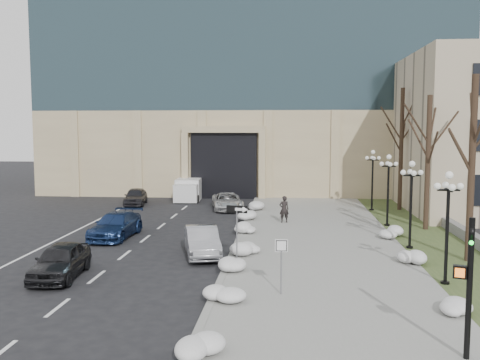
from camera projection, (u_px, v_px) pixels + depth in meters
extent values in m
plane|color=black|center=(229.00, 335.00, 16.84)|extent=(160.00, 160.00, 0.00)
cube|color=gray|center=(317.00, 241.00, 30.39)|extent=(9.00, 40.00, 0.12)
cube|color=gray|center=(239.00, 239.00, 30.79)|extent=(0.30, 40.00, 0.14)
cube|color=#374824|center=(435.00, 243.00, 29.82)|extent=(4.00, 40.00, 0.10)
cube|color=gray|center=(460.00, 232.00, 31.59)|extent=(0.50, 30.00, 0.70)
cube|color=tan|center=(253.00, 150.00, 58.24)|extent=(40.00, 20.00, 8.00)
cube|color=black|center=(225.00, 165.00, 49.59)|extent=(6.00, 2.50, 6.00)
cube|color=tan|center=(223.00, 129.00, 47.88)|extent=(7.50, 0.60, 0.60)
cube|color=tan|center=(185.00, 166.00, 48.52)|extent=(0.60, 0.60, 6.00)
cube|color=tan|center=(262.00, 166.00, 47.90)|extent=(0.60, 0.60, 6.00)
cube|color=black|center=(479.00, 190.00, 34.17)|extent=(1.40, 0.25, 2.00)
imported|color=black|center=(60.00, 261.00, 23.21)|extent=(2.15, 4.55, 1.51)
imported|color=#A0A1A8|center=(202.00, 241.00, 27.12)|extent=(2.64, 4.75, 1.48)
imported|color=navy|center=(116.00, 225.00, 31.57)|extent=(2.32, 5.18, 1.47)
imported|color=silver|center=(227.00, 201.00, 42.15)|extent=(3.13, 5.15, 1.33)
imported|color=#2D2D32|center=(136.00, 196.00, 44.81)|extent=(2.24, 4.35, 1.42)
imported|color=black|center=(284.00, 209.00, 35.88)|extent=(0.73, 0.56, 1.80)
cube|color=silver|center=(190.00, 188.00, 48.65)|extent=(2.37, 4.88, 1.90)
cube|color=silver|center=(186.00, 193.00, 45.82)|extent=(2.09, 1.64, 1.52)
cylinder|color=black|center=(175.00, 199.00, 46.09)|extent=(0.28, 0.68, 0.67)
cylinder|color=black|center=(197.00, 199.00, 46.03)|extent=(0.28, 0.68, 0.67)
cylinder|color=black|center=(182.00, 193.00, 50.16)|extent=(0.28, 0.68, 0.67)
cylinder|color=black|center=(202.00, 193.00, 50.10)|extent=(0.28, 0.68, 0.67)
cylinder|color=slate|center=(237.00, 236.00, 25.20)|extent=(0.06, 0.06, 2.80)
cube|color=black|center=(237.00, 209.00, 25.07)|extent=(1.01, 0.25, 0.34)
cube|color=white|center=(240.00, 209.00, 25.00)|extent=(0.48, 0.11, 0.13)
cone|color=white|center=(245.00, 210.00, 24.92)|extent=(0.29, 0.32, 0.28)
cylinder|color=slate|center=(281.00, 269.00, 20.51)|extent=(0.06, 0.06, 2.22)
cube|color=white|center=(281.00, 246.00, 20.42)|extent=(0.49, 0.08, 0.49)
cube|color=black|center=(281.00, 246.00, 20.40)|extent=(0.42, 0.04, 0.42)
cube|color=white|center=(281.00, 246.00, 20.39)|extent=(0.36, 0.04, 0.36)
cylinder|color=black|center=(469.00, 291.00, 14.70)|extent=(0.16, 0.16, 4.10)
imported|color=black|center=(471.00, 244.00, 14.57)|extent=(0.44, 0.92, 0.18)
sphere|color=#19E533|center=(471.00, 243.00, 14.42)|extent=(0.12, 0.12, 0.12)
cube|color=black|center=(460.00, 272.00, 14.76)|extent=(0.41, 0.31, 0.36)
cube|color=orange|center=(460.00, 273.00, 14.65)|extent=(0.25, 0.10, 0.26)
ellipsoid|color=silver|center=(201.00, 352.00, 14.90)|extent=(1.10, 1.60, 0.36)
ellipsoid|color=silver|center=(224.00, 296.00, 19.78)|extent=(1.10, 1.60, 0.36)
ellipsoid|color=silver|center=(232.00, 269.00, 23.56)|extent=(1.10, 1.60, 0.36)
ellipsoid|color=silver|center=(246.00, 248.00, 27.70)|extent=(1.10, 1.60, 0.36)
ellipsoid|color=silver|center=(246.00, 230.00, 32.42)|extent=(1.10, 1.60, 0.36)
ellipsoid|color=silver|center=(250.00, 216.00, 37.33)|extent=(1.10, 1.60, 0.36)
ellipsoid|color=silver|center=(257.00, 208.00, 41.10)|extent=(1.10, 1.60, 0.36)
ellipsoid|color=silver|center=(458.00, 306.00, 18.74)|extent=(1.10, 1.60, 0.36)
ellipsoid|color=silver|center=(412.00, 262.00, 24.85)|extent=(1.10, 1.60, 0.36)
ellipsoid|color=silver|center=(390.00, 234.00, 31.20)|extent=(1.10, 1.60, 0.36)
ellipsoid|color=silver|center=(242.00, 253.00, 26.55)|extent=(1.10, 1.60, 0.36)
cylinder|color=black|center=(445.00, 284.00, 22.04)|extent=(0.36, 0.36, 0.20)
cylinder|color=black|center=(447.00, 238.00, 21.85)|extent=(0.14, 0.14, 4.00)
cylinder|color=black|center=(449.00, 190.00, 21.65)|extent=(0.10, 0.90, 0.10)
cylinder|color=black|center=(449.00, 190.00, 21.65)|extent=(0.90, 0.10, 0.10)
sphere|color=silver|center=(449.00, 175.00, 21.59)|extent=(0.32, 0.32, 0.32)
sphere|color=silver|center=(460.00, 186.00, 21.59)|extent=(0.28, 0.28, 0.28)
sphere|color=silver|center=(437.00, 186.00, 21.67)|extent=(0.28, 0.28, 0.28)
sphere|color=silver|center=(446.00, 185.00, 22.08)|extent=(0.28, 0.28, 0.28)
sphere|color=silver|center=(452.00, 188.00, 21.18)|extent=(0.28, 0.28, 0.28)
cylinder|color=black|center=(409.00, 248.00, 28.48)|extent=(0.36, 0.36, 0.20)
cylinder|color=black|center=(411.00, 213.00, 28.29)|extent=(0.14, 0.14, 4.00)
cylinder|color=black|center=(412.00, 175.00, 28.09)|extent=(0.10, 0.90, 0.10)
cylinder|color=black|center=(412.00, 175.00, 28.09)|extent=(0.90, 0.10, 0.10)
sphere|color=silver|center=(412.00, 164.00, 28.03)|extent=(0.32, 0.32, 0.32)
sphere|color=silver|center=(421.00, 173.00, 28.03)|extent=(0.28, 0.28, 0.28)
sphere|color=silver|center=(403.00, 172.00, 28.11)|extent=(0.28, 0.28, 0.28)
sphere|color=silver|center=(410.00, 172.00, 28.52)|extent=(0.28, 0.28, 0.28)
sphere|color=silver|center=(414.00, 173.00, 27.63)|extent=(0.28, 0.28, 0.28)
cylinder|color=black|center=(387.00, 226.00, 34.92)|extent=(0.36, 0.36, 0.20)
cylinder|color=black|center=(388.00, 197.00, 34.73)|extent=(0.14, 0.14, 4.00)
cylinder|color=black|center=(389.00, 166.00, 34.53)|extent=(0.10, 0.90, 0.10)
cylinder|color=black|center=(389.00, 166.00, 34.53)|extent=(0.90, 0.10, 0.10)
sphere|color=silver|center=(389.00, 157.00, 34.47)|extent=(0.32, 0.32, 0.32)
sphere|color=silver|center=(396.00, 164.00, 34.47)|extent=(0.28, 0.28, 0.28)
sphere|color=silver|center=(382.00, 164.00, 34.55)|extent=(0.28, 0.28, 0.28)
sphere|color=silver|center=(387.00, 163.00, 34.96)|extent=(0.28, 0.28, 0.28)
sphere|color=silver|center=(390.00, 164.00, 34.07)|extent=(0.28, 0.28, 0.28)
cylinder|color=black|center=(372.00, 210.00, 41.36)|extent=(0.36, 0.36, 0.20)
cylinder|color=black|center=(372.00, 186.00, 41.17)|extent=(0.14, 0.14, 4.00)
cylinder|color=black|center=(373.00, 160.00, 40.97)|extent=(0.10, 0.90, 0.10)
cylinder|color=black|center=(373.00, 160.00, 40.97)|extent=(0.90, 0.10, 0.10)
sphere|color=silver|center=(373.00, 152.00, 40.91)|extent=(0.32, 0.32, 0.32)
sphere|color=silver|center=(379.00, 158.00, 40.92)|extent=(0.28, 0.28, 0.28)
sphere|color=silver|center=(367.00, 158.00, 41.00)|extent=(0.28, 0.28, 0.28)
sphere|color=silver|center=(372.00, 158.00, 41.40)|extent=(0.28, 0.28, 0.28)
sphere|color=silver|center=(374.00, 158.00, 40.51)|extent=(0.28, 0.28, 0.28)
cylinder|color=black|center=(472.00, 170.00, 25.36)|extent=(0.32, 0.32, 9.00)
cylinder|color=black|center=(428.00, 164.00, 33.32)|extent=(0.32, 0.32, 8.50)
cylinder|color=black|center=(401.00, 150.00, 41.20)|extent=(0.32, 0.32, 9.50)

